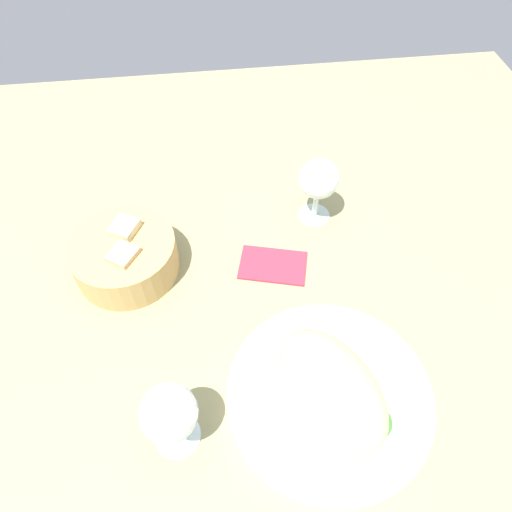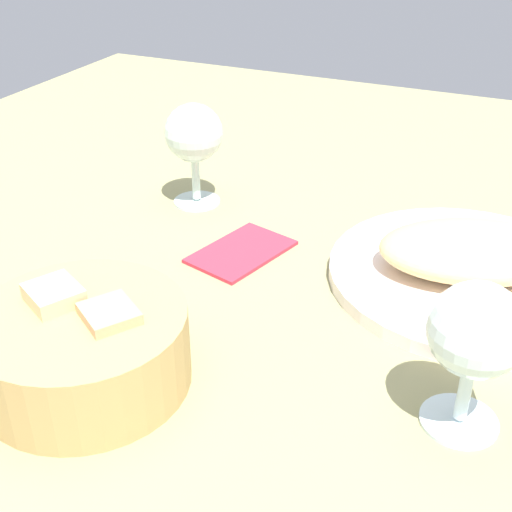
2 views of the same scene
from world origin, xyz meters
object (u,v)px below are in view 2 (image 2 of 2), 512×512
plate (469,276)px  bread_basket (83,346)px  wine_glass_near (194,137)px  folded_napkin (241,250)px  wine_glass_far (476,336)px

plate → bread_basket: 37.90cm
wine_glass_near → folded_napkin: bearing=138.6°
bread_basket → plate: bearing=-132.6°
folded_napkin → bread_basket: bearing=9.4°
wine_glass_near → wine_glass_far: (-36.09, 25.44, -0.41)cm
wine_glass_near → bread_basket: bearing=103.5°
plate → folded_napkin: 23.46cm
plate → wine_glass_far: wine_glass_far is taller
wine_glass_far → folded_napkin: wine_glass_far is taller
folded_napkin → wine_glass_far: bearing=73.1°
bread_basket → wine_glass_near: bearing=-76.5°
plate → bread_basket: bread_basket is taller
folded_napkin → plate: bearing=115.7°
bread_basket → folded_napkin: bearing=-96.0°
bread_basket → wine_glass_near: size_ratio=1.35×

